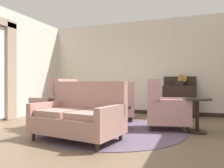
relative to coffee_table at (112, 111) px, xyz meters
The scene contains 14 objects.
ground 0.54m from the coffee_table, 85.50° to the right, with size 9.08×9.08×0.00m, color brown.
wall_back 3.01m from the coffee_table, 89.42° to the left, with size 6.65×0.08×3.06m, color silver.
wall_left 3.46m from the coffee_table, 169.62° to the left, with size 0.08×4.41×3.06m, color silver.
baseboard_back 2.76m from the coffee_table, 89.41° to the left, with size 6.49×0.03×0.12m, color black.
area_rug 0.41m from the coffee_table, 63.74° to the right, with size 3.01×3.01×0.01m, color #5B4C60.
coffee_table is the anchor object (origin of this frame).
porcelain_vase 0.26m from the coffee_table, 158.02° to the right, with size 0.19×0.19×0.37m.
settee 1.00m from the coffee_table, 104.59° to the right, with size 1.66×1.14×1.03m.
armchair_beside_settee 1.13m from the coffee_table, 22.59° to the left, with size 1.00×0.89×1.08m.
armchair_foreground_right 1.21m from the coffee_table, 101.26° to the left, with size 1.02×1.04×1.04m.
armchair_back_corner 1.31m from the coffee_table, behind, with size 0.82×0.80×1.09m.
side_table 1.75m from the coffee_table, 11.20° to the left, with size 0.57×0.57×0.69m.
sideboard 2.80m from the coffee_table, 63.55° to the left, with size 0.96×0.35×1.21m.
gramophone 2.84m from the coffee_table, 61.99° to the left, with size 0.35×0.41×0.45m.
Camera 1 is at (1.62, -4.09, 0.99)m, focal length 35.68 mm.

